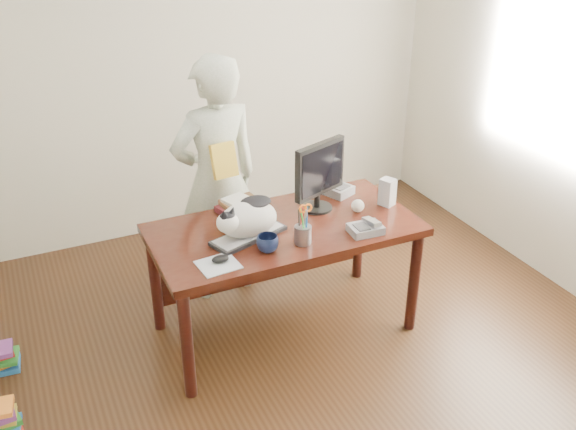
# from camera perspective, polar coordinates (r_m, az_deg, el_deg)

# --- Properties ---
(room) EXTENTS (4.50, 4.50, 4.50)m
(room) POSITION_cam_1_polar(r_m,az_deg,el_deg) (3.10, 4.28, 3.93)
(room) COLOR black
(room) RESTS_ON ground
(desk) EXTENTS (1.60, 0.80, 0.75)m
(desk) POSITION_cam_1_polar(r_m,az_deg,el_deg) (3.98, -0.78, -2.38)
(desk) COLOR black
(desk) RESTS_ON ground
(keyboard) EXTENTS (0.49, 0.31, 0.03)m
(keyboard) POSITION_cam_1_polar(r_m,az_deg,el_deg) (3.73, -3.53, -1.82)
(keyboard) COLOR black
(keyboard) RESTS_ON desk
(cat) EXTENTS (0.44, 0.32, 0.25)m
(cat) POSITION_cam_1_polar(r_m,az_deg,el_deg) (3.66, -3.73, -0.30)
(cat) COLOR silver
(cat) RESTS_ON keyboard
(monitor) EXTENTS (0.39, 0.25, 0.45)m
(monitor) POSITION_cam_1_polar(r_m,az_deg,el_deg) (3.94, 2.83, 3.77)
(monitor) COLOR black
(monitor) RESTS_ON desk
(pen_cup) EXTENTS (0.10, 0.10, 0.25)m
(pen_cup) POSITION_cam_1_polar(r_m,az_deg,el_deg) (3.64, 1.35, -1.57)
(pen_cup) COLOR gray
(pen_cup) RESTS_ON desk
(mousepad) EXTENTS (0.23, 0.21, 0.00)m
(mousepad) POSITION_cam_1_polar(r_m,az_deg,el_deg) (3.49, -6.22, -4.41)
(mousepad) COLOR #B7BDC4
(mousepad) RESTS_ON desk
(mouse) EXTENTS (0.10, 0.07, 0.04)m
(mouse) POSITION_cam_1_polar(r_m,az_deg,el_deg) (3.50, -6.04, -3.91)
(mouse) COLOR black
(mouse) RESTS_ON mousepad
(coffee_mug) EXTENTS (0.16, 0.16, 0.10)m
(coffee_mug) POSITION_cam_1_polar(r_m,az_deg,el_deg) (3.57, -1.84, -2.55)
(coffee_mug) COLOR black
(coffee_mug) RESTS_ON desk
(phone) EXTENTS (0.20, 0.17, 0.09)m
(phone) POSITION_cam_1_polar(r_m,az_deg,el_deg) (3.79, 6.96, -1.16)
(phone) COLOR slate
(phone) RESTS_ON desk
(speaker) EXTENTS (0.11, 0.11, 0.18)m
(speaker) POSITION_cam_1_polar(r_m,az_deg,el_deg) (4.12, 8.83, 2.03)
(speaker) COLOR #A3A3A6
(speaker) RESTS_ON desk
(baseball) EXTENTS (0.08, 0.08, 0.08)m
(baseball) POSITION_cam_1_polar(r_m,az_deg,el_deg) (4.02, 6.23, 0.82)
(baseball) COLOR white
(baseball) RESTS_ON desk
(book_stack) EXTENTS (0.28, 0.23, 0.09)m
(book_stack) POSITION_cam_1_polar(r_m,az_deg,el_deg) (4.02, -4.40, 0.88)
(book_stack) COLOR #4B1419
(book_stack) RESTS_ON desk
(calculator) EXTENTS (0.22, 0.25, 0.06)m
(calculator) POSITION_cam_1_polar(r_m,az_deg,el_deg) (4.26, 4.27, 2.31)
(calculator) COLOR slate
(calculator) RESTS_ON desk
(person) EXTENTS (0.66, 0.47, 1.68)m
(person) POSITION_cam_1_polar(r_m,az_deg,el_deg) (4.24, -6.36, 3.05)
(person) COLOR silver
(person) RESTS_ON ground
(held_book) EXTENTS (0.17, 0.11, 0.22)m
(held_book) POSITION_cam_1_polar(r_m,az_deg,el_deg) (4.01, -5.71, 4.86)
(held_book) COLOR gold
(held_book) RESTS_ON person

